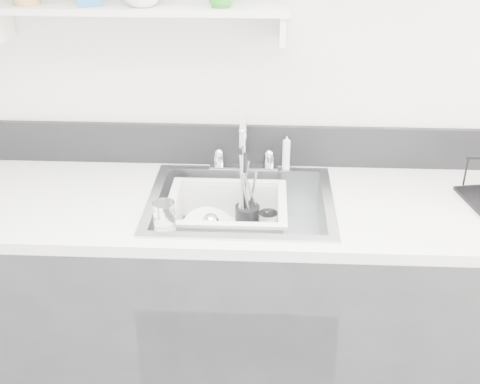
{
  "coord_description": "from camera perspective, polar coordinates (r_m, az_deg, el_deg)",
  "views": [
    {
      "loc": [
        0.09,
        -0.63,
        1.92
      ],
      "look_at": [
        0.0,
        1.14,
        0.98
      ],
      "focal_mm": 45.0,
      "sensor_mm": 36.0,
      "label": 1
    }
  ],
  "objects": [
    {
      "name": "tumbler_in_tub",
      "position": [
        2.14,
        2.67,
        -3.13
      ],
      "size": [
        0.09,
        0.09,
        0.1
      ],
      "primitive_type": "cylinder",
      "rotation": [
        0.0,
        0.0,
        -0.31
      ],
      "color": "white",
      "rests_on": "wash_tub"
    },
    {
      "name": "wash_tub",
      "position": [
        2.13,
        -1.23,
        -2.71
      ],
      "size": [
        0.49,
        0.43,
        0.16
      ],
      "primitive_type": null,
      "rotation": [
        0.0,
        0.0,
        0.26
      ],
      "color": "silver",
      "rests_on": "sink"
    },
    {
      "name": "room_shell",
      "position": [
        1.05,
        -2.08,
        14.96
      ],
      "size": [
        3.5,
        3.0,
        2.6
      ],
      "color": "silver",
      "rests_on": "ground"
    },
    {
      "name": "counter_run",
      "position": [
        2.34,
        0.06,
        -10.77
      ],
      "size": [
        3.2,
        0.62,
        0.92
      ],
      "color": "#2C2C2F",
      "rests_on": "ground"
    },
    {
      "name": "wall_shelf",
      "position": [
        2.14,
        -9.44,
        16.55
      ],
      "size": [
        1.0,
        0.16,
        0.12
      ],
      "color": "silver",
      "rests_on": "room_shell"
    },
    {
      "name": "side_sprayer",
      "position": [
        2.28,
        4.41,
        3.72
      ],
      "size": [
        0.03,
        0.03,
        0.14
      ],
      "primitive_type": "cylinder",
      "color": "silver",
      "rests_on": "counter_run"
    },
    {
      "name": "tumbler_counter",
      "position": [
        1.9,
        -7.18,
        -2.33
      ],
      "size": [
        0.07,
        0.07,
        0.1
      ],
      "primitive_type": "cylinder",
      "rotation": [
        0.0,
        0.0,
        -0.06
      ],
      "color": "white",
      "rests_on": "counter_run"
    },
    {
      "name": "sink",
      "position": [
        2.12,
        0.07,
        -2.95
      ],
      "size": [
        0.64,
        0.52,
        0.2
      ],
      "primitive_type": null,
      "color": "silver",
      "rests_on": "counter_run"
    },
    {
      "name": "faucet",
      "position": [
        2.27,
        0.36,
        3.49
      ],
      "size": [
        0.26,
        0.18,
        0.23
      ],
      "color": "silver",
      "rests_on": "counter_run"
    },
    {
      "name": "ladle",
      "position": [
        2.11,
        -1.67,
        -3.97
      ],
      "size": [
        0.25,
        0.25,
        0.07
      ],
      "primitive_type": null,
      "rotation": [
        0.0,
        0.0,
        -0.79
      ],
      "color": "silver",
      "rests_on": "wash_tub"
    },
    {
      "name": "backsplash",
      "position": [
        2.31,
        0.42,
        4.47
      ],
      "size": [
        3.2,
        0.02,
        0.16
      ],
      "primitive_type": "cube",
      "color": "black",
      "rests_on": "counter_run"
    },
    {
      "name": "utensil_cup",
      "position": [
        2.16,
        0.69,
        -2.45
      ],
      "size": [
        0.09,
        0.09,
        0.29
      ],
      "rotation": [
        0.0,
        0.0,
        -0.43
      ],
      "color": "black",
      "rests_on": "wash_tub"
    },
    {
      "name": "bowl_small",
      "position": [
        2.07,
        2.3,
        -5.32
      ],
      "size": [
        0.14,
        0.14,
        0.03
      ],
      "primitive_type": "imported",
      "rotation": [
        0.0,
        0.0,
        0.34
      ],
      "color": "white",
      "rests_on": "wash_tub"
    },
    {
      "name": "plate_stack",
      "position": [
        2.14,
        -2.7,
        -3.96
      ],
      "size": [
        0.22,
        0.22,
        0.09
      ],
      "rotation": [
        0.0,
        0.0,
        0.2
      ],
      "color": "white",
      "rests_on": "wash_tub"
    }
  ]
}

